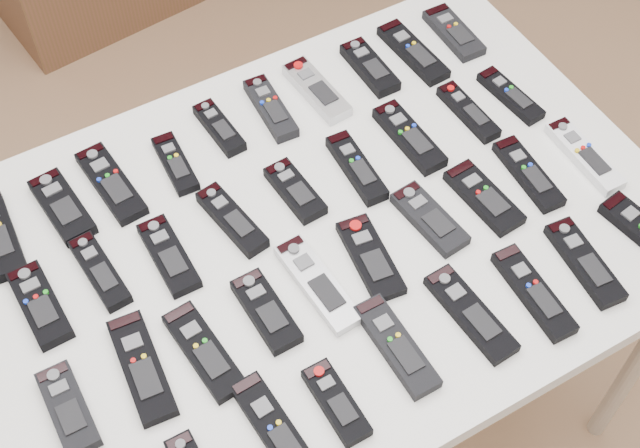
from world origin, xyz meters
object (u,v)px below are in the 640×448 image
remote_12 (169,256)px  remote_27 (528,174)px  remote_13 (232,220)px  remote_32 (336,402)px  remote_16 (409,137)px  remote_34 (471,314)px  remote_22 (266,311)px  remote_31 (278,434)px  remote_15 (357,168)px  remote_28 (584,156)px  remote_6 (317,90)px  remote_24 (370,258)px  remote_17 (468,112)px  remote_19 (68,409)px  remote_18 (510,96)px  remote_8 (413,52)px  remote_7 (370,67)px  remote_2 (111,183)px  remote_36 (585,262)px  remote_1 (62,207)px  remote_4 (219,128)px  table (320,249)px  remote_33 (397,346)px  remote_10 (40,305)px  remote_9 (454,33)px  remote_14 (295,191)px  remote_3 (175,164)px  remote_25 (430,219)px  remote_20 (142,367)px  remote_26 (484,197)px  remote_35 (534,292)px  remote_11 (100,271)px  remote_5 (271,108)px  remote_21 (204,351)px  remote_23 (318,284)px

remote_12 → remote_27: (0.65, -0.17, 0.00)m
remote_13 → remote_32: (-0.02, -0.39, -0.00)m
remote_16 → remote_34: remote_16 is taller
remote_13 → remote_22: same height
remote_16 → remote_31: bearing=-143.0°
remote_22 → remote_34: bearing=-31.8°
remote_15 → remote_28: size_ratio=0.91×
remote_6 → remote_24: size_ratio=1.02×
remote_17 → remote_19: 0.92m
remote_13 → remote_22: 0.20m
remote_18 → remote_31: bearing=-157.3°
remote_8 → remote_22: bearing=-147.7°
remote_7 → remote_22: (-0.45, -0.40, 0.00)m
remote_13 → remote_15: bearing=-10.6°
remote_2 → remote_36: remote_36 is taller
remote_1 → remote_4: 0.33m
table → remote_33: 0.28m
table → remote_10: (-0.49, 0.09, 0.07)m
remote_9 → remote_32: bearing=-135.6°
remote_6 → remote_17: remote_6 is taller
table → remote_34: size_ratio=6.58×
remote_4 → remote_16: bearing=-37.1°
remote_1 → remote_9: bearing=-3.4°
remote_14 → remote_17: size_ratio=0.89×
remote_4 → remote_33: 0.57m
remote_3 → remote_25: 0.48m
remote_18 → remote_32: 0.75m
remote_32 → remote_20: bearing=138.8°
remote_2 → remote_15: (0.41, -0.20, 0.00)m
remote_26 → remote_35: bearing=-107.0°
remote_24 → remote_4: bearing=110.8°
remote_3 → remote_14: bearing=-42.8°
remote_35 → remote_10: bearing=154.5°
remote_11 → remote_26: remote_11 is taller
remote_20 → remote_5: bearing=46.9°
remote_12 → remote_21: same height
table → remote_6: 0.34m
remote_34 → remote_18: bearing=42.2°
remote_16 → remote_6: bearing=113.6°
remote_10 → remote_12: remote_10 is taller
remote_15 → remote_22: (-0.29, -0.19, -0.00)m
table → remote_1: bearing=144.6°
remote_1 → remote_14: remote_1 is taller
remote_19 → remote_13: bearing=28.2°
remote_23 → remote_34: 0.26m
remote_9 → remote_36: size_ratio=0.88×
remote_25 → remote_26: 0.11m
remote_10 → remote_15: (0.61, -0.01, 0.00)m
remote_24 → remote_23: bearing=-172.2°
remote_2 → remote_18: remote_2 is taller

